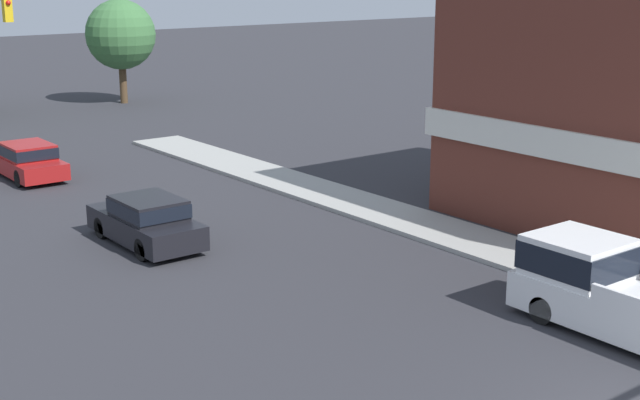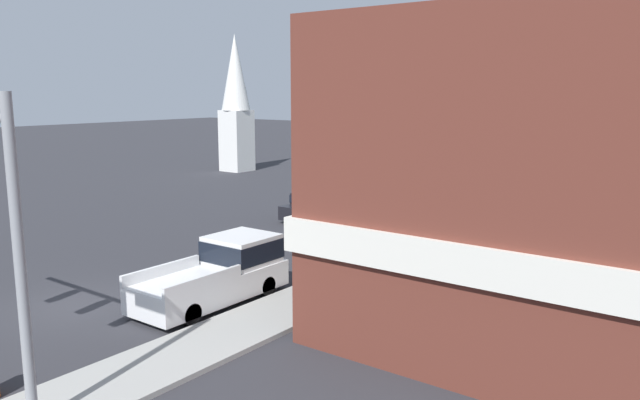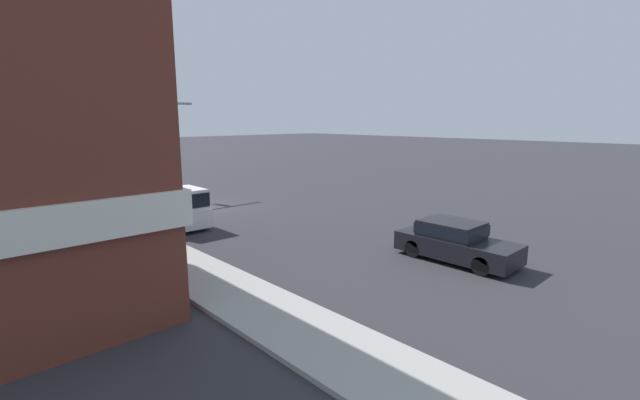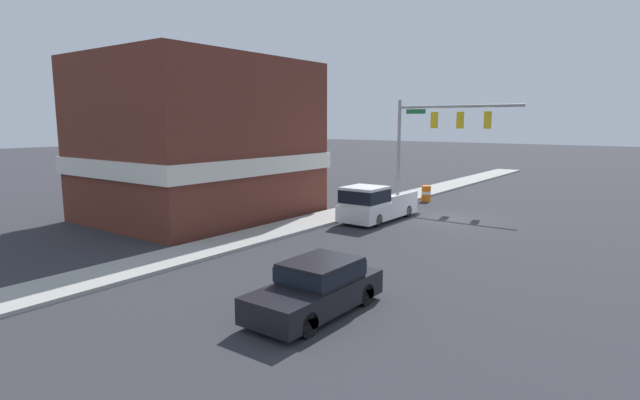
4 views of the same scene
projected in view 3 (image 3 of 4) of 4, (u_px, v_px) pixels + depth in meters
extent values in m
plane|color=#2D2D33|center=(202.00, 207.00, 25.69)|extent=(200.00, 200.00, 0.00)
cube|color=#9E9E99|center=(100.00, 222.00, 21.84)|extent=(2.40, 60.00, 0.14)
cylinder|color=gray|center=(61.00, 152.00, 24.41)|extent=(0.22, 0.22, 6.78)
cylinder|color=gray|center=(130.00, 102.00, 26.63)|extent=(8.19, 0.18, 0.18)
cube|color=gold|center=(105.00, 116.00, 25.75)|extent=(0.36, 0.36, 1.05)
sphere|color=green|center=(104.00, 111.00, 25.83)|extent=(0.22, 0.22, 0.22)
cube|color=gold|center=(135.00, 116.00, 26.93)|extent=(0.36, 0.36, 1.05)
sphere|color=green|center=(133.00, 111.00, 27.01)|extent=(0.22, 0.22, 0.22)
cube|color=gold|center=(162.00, 116.00, 28.11)|extent=(0.36, 0.36, 1.05)
sphere|color=green|center=(160.00, 111.00, 28.19)|extent=(0.22, 0.22, 0.22)
cube|color=#196B38|center=(79.00, 106.00, 24.73)|extent=(1.40, 0.04, 0.30)
cylinder|color=black|center=(502.00, 256.00, 15.49)|extent=(0.22, 0.66, 0.66)
cylinder|color=black|center=(482.00, 266.00, 14.43)|extent=(0.22, 0.66, 0.66)
cylinder|color=black|center=(436.00, 241.00, 17.45)|extent=(0.22, 0.66, 0.66)
cylinder|color=black|center=(413.00, 249.00, 16.39)|extent=(0.22, 0.66, 0.66)
cube|color=black|center=(457.00, 247.00, 15.90)|extent=(1.80, 4.42, 0.71)
cube|color=black|center=(451.00, 229.00, 15.97)|extent=(1.65, 2.12, 0.58)
cube|color=black|center=(451.00, 229.00, 15.97)|extent=(1.67, 2.21, 0.41)
cylinder|color=black|center=(201.00, 221.00, 20.92)|extent=(0.22, 0.66, 0.66)
cylinder|color=black|center=(165.00, 227.00, 19.69)|extent=(0.22, 0.66, 0.66)
cylinder|color=black|center=(171.00, 210.00, 23.30)|extent=(0.22, 0.66, 0.66)
cylinder|color=black|center=(137.00, 215.00, 22.07)|extent=(0.22, 0.66, 0.66)
cube|color=white|center=(168.00, 213.00, 21.44)|extent=(2.05, 5.36, 0.85)
cube|color=white|center=(180.00, 199.00, 20.23)|extent=(1.94, 2.04, 0.95)
cube|color=black|center=(180.00, 199.00, 20.23)|extent=(1.97, 2.12, 0.66)
cube|color=white|center=(175.00, 196.00, 22.82)|extent=(0.12, 3.03, 0.35)
cube|color=white|center=(139.00, 200.00, 21.52)|extent=(0.12, 3.03, 0.35)
cylinder|color=orange|center=(106.00, 196.00, 26.36)|extent=(0.61, 0.61, 1.06)
cylinder|color=white|center=(106.00, 196.00, 26.35)|extent=(0.62, 0.62, 0.19)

